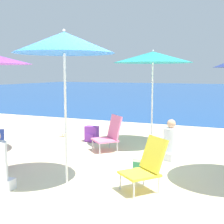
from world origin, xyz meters
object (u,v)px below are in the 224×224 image
object	(u,v)px
beach_umbrella_teal	(153,57)
beach_umbrella_blue	(64,43)
beach_chair_pink	(110,133)
backpack_purple	(92,134)
cooler_box	(145,165)
seagull	(64,132)
beach_chair_yellow	(146,164)
person_seated_near	(171,143)

from	to	relation	value
beach_umbrella_teal	beach_umbrella_blue	world-z (taller)	beach_umbrella_blue
beach_chair_pink	backpack_purple	world-z (taller)	beach_chair_pink
backpack_purple	cooler_box	distance (m)	2.72
beach_umbrella_blue	beach_chair_pink	distance (m)	2.80
beach_umbrella_teal	seagull	xyz separation A→B (m)	(-2.49, 0.06, -1.95)
cooler_box	beach_chair_yellow	bearing A→B (deg)	-72.00
beach_umbrella_teal	cooler_box	world-z (taller)	beach_umbrella_teal
beach_chair_pink	beach_chair_yellow	world-z (taller)	beach_chair_pink
beach_umbrella_blue	person_seated_near	distance (m)	3.00
beach_chair_yellow	beach_umbrella_blue	bearing A→B (deg)	-131.59
beach_chair_yellow	cooler_box	distance (m)	0.81
beach_chair_pink	beach_chair_yellow	size ratio (longest dim) A/B	1.01
beach_umbrella_teal	cooler_box	bearing A→B (deg)	-76.80
beach_umbrella_teal	beach_chair_pink	xyz separation A→B (m)	(-0.72, -0.83, -1.70)
person_seated_near	seagull	distance (m)	3.33
beach_chair_pink	seagull	size ratio (longest dim) A/B	2.94
cooler_box	beach_umbrella_teal	bearing A→B (deg)	103.20
beach_umbrella_teal	seagull	distance (m)	3.16
backpack_purple	cooler_box	world-z (taller)	backpack_purple
person_seated_near	seagull	xyz separation A→B (m)	(-3.16, 1.02, -0.18)
beach_umbrella_blue	beach_umbrella_teal	bearing A→B (deg)	79.94
person_seated_near	cooler_box	world-z (taller)	person_seated_near
beach_umbrella_teal	person_seated_near	world-z (taller)	beach_umbrella_teal
backpack_purple	seagull	size ratio (longest dim) A/B	1.47
beach_umbrella_teal	person_seated_near	xyz separation A→B (m)	(0.68, -0.96, -1.76)
beach_umbrella_teal	person_seated_near	size ratio (longest dim) A/B	2.80
person_seated_near	seagull	bearing A→B (deg)	-174.62
beach_chair_pink	cooler_box	bearing A→B (deg)	-1.81
beach_chair_yellow	cooler_box	bearing A→B (deg)	147.40
beach_chair_yellow	cooler_box	size ratio (longest dim) A/B	2.07
beach_umbrella_blue	seagull	size ratio (longest dim) A/B	8.85
person_seated_near	backpack_purple	bearing A→B (deg)	-176.29
beach_umbrella_teal	beach_umbrella_blue	xyz separation A→B (m)	(-0.53, -2.98, 0.09)
beach_chair_yellow	cooler_box	xyz separation A→B (m)	(-0.24, 0.74, -0.25)
beach_chair_pink	cooler_box	size ratio (longest dim) A/B	2.09
beach_umbrella_teal	backpack_purple	distance (m)	2.43
backpack_purple	cooler_box	xyz separation A→B (m)	(1.99, -1.86, -0.05)
beach_umbrella_blue	person_seated_near	size ratio (longest dim) A/B	2.95
backpack_purple	seagull	world-z (taller)	backpack_purple
beach_umbrella_blue	cooler_box	bearing A→B (deg)	42.77
beach_chair_pink	seagull	distance (m)	1.99
beach_chair_pink	beach_umbrella_blue	bearing A→B (deg)	-41.38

